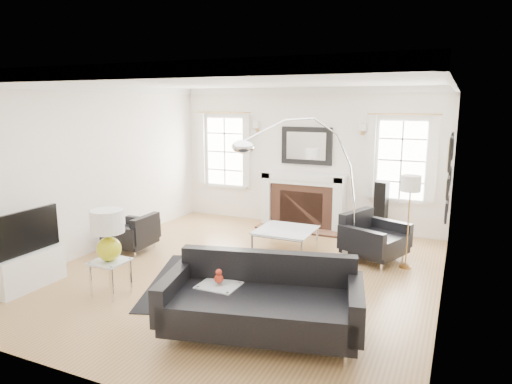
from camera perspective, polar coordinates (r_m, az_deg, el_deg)
The scene contains 25 objects.
floor at distance 6.94m, azimuth -1.69°, elevation -10.04°, with size 6.00×6.00×0.00m, color olive.
back_wall at distance 9.33m, azimuth 6.38°, elevation 4.25°, with size 5.50×0.04×2.80m, color white.
front_wall at distance 4.15m, azimuth -20.31°, elevation -5.05°, with size 5.50×0.04×2.80m, color white.
left_wall at distance 8.15m, azimuth -19.43°, elevation 2.69°, with size 0.04×6.00×2.80m, color white.
right_wall at distance 5.92m, azimuth 22.91°, elevation -0.54°, with size 0.04×6.00×2.80m, color white.
ceiling at distance 6.48m, azimuth -1.83°, elevation 13.71°, with size 5.50×6.00×0.02m, color white.
crown_molding at distance 6.48m, azimuth -1.83°, elevation 13.18°, with size 5.50×6.00×0.12m, color white.
fireplace at distance 9.28m, azimuth 5.87°, elevation -1.15°, with size 1.70×0.69×1.11m.
mantel_mirror at distance 9.26m, azimuth 6.33°, elevation 5.76°, with size 1.05×0.07×0.75m.
window_left at distance 10.00m, azimuth -3.88°, elevation 5.09°, with size 1.24×0.15×1.62m.
window_right at distance 8.88m, azimuth 17.73°, elevation 3.83°, with size 1.24×0.15×1.62m.
gallery_wall at distance 7.18m, azimuth 23.05°, elevation 2.44°, with size 0.04×1.73×1.29m.
tv_unit at distance 7.05m, azimuth -26.63°, elevation -8.10°, with size 0.35×1.00×1.09m.
area_rug at distance 6.58m, azimuth -1.59°, elevation -11.22°, with size 2.57×2.14×0.01m, color black.
sofa at distance 5.09m, azimuth 0.79°, elevation -13.59°, with size 2.29×1.44×0.70m.
armchair_left at distance 8.09m, azimuth -15.05°, elevation -5.12°, with size 0.73×0.81×0.53m.
armchair_right at distance 7.62m, azimuth 14.26°, elevation -5.66°, with size 1.11×1.17×0.63m.
coffee_table at distance 7.71m, azimuth 3.73°, elevation -4.90°, with size 0.93×0.93×0.41m.
side_table_left at distance 6.35m, azimuth -17.76°, elevation -9.02°, with size 0.43×0.43×0.48m.
nesting_table at distance 5.29m, azimuth -4.63°, elevation -12.59°, with size 0.45×0.38×0.50m.
gourd_lamp at distance 6.20m, azimuth -18.02°, elevation -4.75°, with size 0.42×0.42×0.68m.
orange_vase at distance 5.21m, azimuth -4.67°, elevation -10.53°, with size 0.10×0.10×0.16m.
arc_floor_lamp at distance 6.96m, azimuth 5.70°, elevation 0.94°, with size 1.68×1.55×2.37m.
stick_floor_lamp at distance 7.18m, azimuth 18.75°, elevation 0.44°, with size 0.29×0.29×1.44m.
speaker_tower at distance 8.78m, azimuth 15.33°, elevation -2.22°, with size 0.22×0.22×1.08m, color black.
Camera 1 is at (2.85, -5.81, 2.51)m, focal length 32.00 mm.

